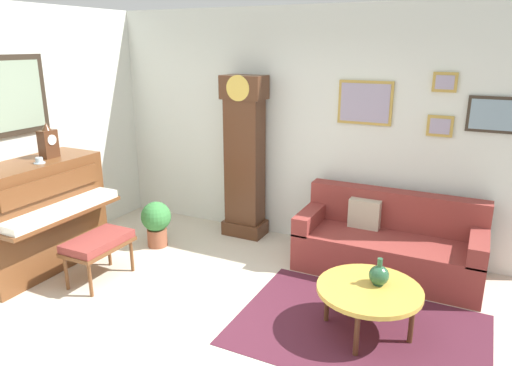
{
  "coord_description": "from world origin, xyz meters",
  "views": [
    {
      "loc": [
        1.97,
        -2.86,
        2.38
      ],
      "look_at": [
        -0.1,
        1.32,
        0.98
      ],
      "focal_mm": 32.75,
      "sensor_mm": 36.0,
      "label": 1
    }
  ],
  "objects_px": {
    "piano_bench": "(98,244)",
    "potted_plant": "(156,221)",
    "couch": "(388,244)",
    "mantel_clock": "(48,142)",
    "coffee_table": "(369,291)",
    "green_jug": "(379,275)",
    "teacup": "(39,161)",
    "grandfather_clock": "(245,162)",
    "piano": "(37,216)"
  },
  "relations": [
    {
      "from": "couch",
      "to": "green_jug",
      "type": "relative_size",
      "value": 7.92
    },
    {
      "from": "teacup",
      "to": "coffee_table",
      "type": "bearing_deg",
      "value": 5.75
    },
    {
      "from": "coffee_table",
      "to": "piano_bench",
      "type": "bearing_deg",
      "value": -173.32
    },
    {
      "from": "piano_bench",
      "to": "coffee_table",
      "type": "height_order",
      "value": "piano_bench"
    },
    {
      "from": "grandfather_clock",
      "to": "potted_plant",
      "type": "relative_size",
      "value": 3.62
    },
    {
      "from": "piano",
      "to": "piano_bench",
      "type": "distance_m",
      "value": 0.82
    },
    {
      "from": "grandfather_clock",
      "to": "green_jug",
      "type": "height_order",
      "value": "grandfather_clock"
    },
    {
      "from": "piano_bench",
      "to": "green_jug",
      "type": "distance_m",
      "value": 2.79
    },
    {
      "from": "couch",
      "to": "mantel_clock",
      "type": "height_order",
      "value": "mantel_clock"
    },
    {
      "from": "couch",
      "to": "teacup",
      "type": "xyz_separation_m",
      "value": [
        -3.32,
        -1.56,
        0.9
      ]
    },
    {
      "from": "couch",
      "to": "teacup",
      "type": "relative_size",
      "value": 16.38
    },
    {
      "from": "couch",
      "to": "teacup",
      "type": "height_order",
      "value": "teacup"
    },
    {
      "from": "couch",
      "to": "potted_plant",
      "type": "xyz_separation_m",
      "value": [
        -2.64,
        -0.58,
        0.01
      ]
    },
    {
      "from": "couch",
      "to": "mantel_clock",
      "type": "relative_size",
      "value": 5.0
    },
    {
      "from": "couch",
      "to": "potted_plant",
      "type": "bearing_deg",
      "value": -167.61
    },
    {
      "from": "piano",
      "to": "teacup",
      "type": "bearing_deg",
      "value": 14.84
    },
    {
      "from": "grandfather_clock",
      "to": "mantel_clock",
      "type": "relative_size",
      "value": 5.34
    },
    {
      "from": "potted_plant",
      "to": "coffee_table",
      "type": "bearing_deg",
      "value": -13.23
    },
    {
      "from": "coffee_table",
      "to": "teacup",
      "type": "distance_m",
      "value": 3.51
    },
    {
      "from": "piano_bench",
      "to": "grandfather_clock",
      "type": "distance_m",
      "value": 2.01
    },
    {
      "from": "piano_bench",
      "to": "potted_plant",
      "type": "xyz_separation_m",
      "value": [
        -0.01,
        0.96,
        -0.08
      ]
    },
    {
      "from": "couch",
      "to": "coffee_table",
      "type": "distance_m",
      "value": 1.22
    },
    {
      "from": "piano_bench",
      "to": "mantel_clock",
      "type": "xyz_separation_m",
      "value": [
        -0.79,
        0.21,
        0.95
      ]
    },
    {
      "from": "piano_bench",
      "to": "green_jug",
      "type": "height_order",
      "value": "green_jug"
    },
    {
      "from": "mantel_clock",
      "to": "grandfather_clock",
      "type": "bearing_deg",
      "value": 44.72
    },
    {
      "from": "teacup",
      "to": "couch",
      "type": "bearing_deg",
      "value": 25.21
    },
    {
      "from": "piano",
      "to": "mantel_clock",
      "type": "xyz_separation_m",
      "value": [
        0.0,
        0.26,
        0.76
      ]
    },
    {
      "from": "piano_bench",
      "to": "grandfather_clock",
      "type": "bearing_deg",
      "value": 66.21
    },
    {
      "from": "piano_bench",
      "to": "grandfather_clock",
      "type": "height_order",
      "value": "grandfather_clock"
    },
    {
      "from": "mantel_clock",
      "to": "potted_plant",
      "type": "bearing_deg",
      "value": 43.71
    },
    {
      "from": "piano_bench",
      "to": "potted_plant",
      "type": "bearing_deg",
      "value": 90.59
    },
    {
      "from": "teacup",
      "to": "potted_plant",
      "type": "height_order",
      "value": "teacup"
    },
    {
      "from": "coffee_table",
      "to": "potted_plant",
      "type": "distance_m",
      "value": 2.79
    },
    {
      "from": "couch",
      "to": "coffee_table",
      "type": "xyz_separation_m",
      "value": [
        0.07,
        -1.22,
        0.08
      ]
    },
    {
      "from": "mantel_clock",
      "to": "green_jug",
      "type": "relative_size",
      "value": 1.58
    },
    {
      "from": "piano",
      "to": "piano_bench",
      "type": "bearing_deg",
      "value": 3.88
    },
    {
      "from": "mantel_clock",
      "to": "teacup",
      "type": "height_order",
      "value": "mantel_clock"
    },
    {
      "from": "mantel_clock",
      "to": "green_jug",
      "type": "bearing_deg",
      "value": 3.18
    },
    {
      "from": "teacup",
      "to": "potted_plant",
      "type": "relative_size",
      "value": 0.21
    },
    {
      "from": "grandfather_clock",
      "to": "mantel_clock",
      "type": "height_order",
      "value": "grandfather_clock"
    },
    {
      "from": "coffee_table",
      "to": "teacup",
      "type": "height_order",
      "value": "teacup"
    },
    {
      "from": "piano_bench",
      "to": "couch",
      "type": "distance_m",
      "value": 3.05
    },
    {
      "from": "couch",
      "to": "mantel_clock",
      "type": "bearing_deg",
      "value": -158.79
    },
    {
      "from": "potted_plant",
      "to": "piano_bench",
      "type": "bearing_deg",
      "value": -89.41
    },
    {
      "from": "piano_bench",
      "to": "coffee_table",
      "type": "bearing_deg",
      "value": 6.68
    },
    {
      "from": "mantel_clock",
      "to": "green_jug",
      "type": "distance_m",
      "value": 3.66
    },
    {
      "from": "couch",
      "to": "piano",
      "type": "bearing_deg",
      "value": -155.12
    },
    {
      "from": "piano_bench",
      "to": "mantel_clock",
      "type": "bearing_deg",
      "value": 165.39
    },
    {
      "from": "mantel_clock",
      "to": "potted_plant",
      "type": "height_order",
      "value": "mantel_clock"
    },
    {
      "from": "piano_bench",
      "to": "teacup",
      "type": "xyz_separation_m",
      "value": [
        -0.68,
        -0.02,
        0.81
      ]
    }
  ]
}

